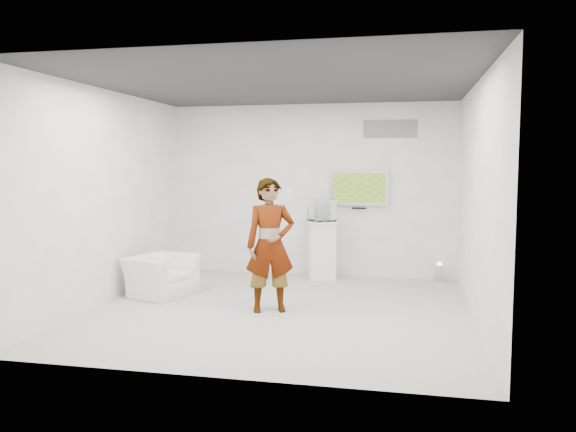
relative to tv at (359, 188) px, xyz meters
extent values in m
cube|color=beige|center=(-0.85, -2.45, -1.55)|extent=(5.00, 5.00, 0.01)
cube|color=#2C2C2F|center=(-0.85, -2.45, 1.45)|extent=(5.00, 5.00, 0.01)
cube|color=white|center=(-0.85, 0.05, -0.05)|extent=(5.00, 0.01, 3.00)
cube|color=white|center=(-0.85, -4.95, -0.05)|extent=(5.00, 0.01, 3.00)
cube|color=white|center=(-3.35, -2.45, -0.05)|extent=(0.01, 5.00, 3.00)
cube|color=white|center=(1.65, -2.45, -0.05)|extent=(0.01, 5.00, 3.00)
cube|color=#BCBCC1|center=(0.00, 0.00, 0.00)|extent=(1.00, 0.08, 0.60)
cube|color=slate|center=(0.50, 0.04, 1.00)|extent=(0.90, 0.02, 0.30)
imported|color=white|center=(-0.96, -2.56, -0.66)|extent=(0.76, 0.63, 1.78)
imported|color=white|center=(-2.78, -2.01, -1.25)|extent=(1.05, 1.12, 0.60)
cube|color=white|center=(-0.61, -0.30, -1.05)|extent=(0.60, 0.60, 0.99)
cylinder|color=silver|center=(1.36, -0.12, -1.40)|extent=(0.24, 0.24, 0.31)
cube|color=white|center=(-0.61, -0.30, -0.38)|extent=(0.51, 0.51, 0.36)
cube|color=white|center=(-0.61, -0.30, -0.46)|extent=(0.12, 0.14, 0.20)
cube|color=white|center=(-0.78, -2.33, 0.05)|extent=(0.09, 0.14, 0.03)
camera|label=1|loc=(0.78, -9.70, 0.40)|focal=35.00mm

